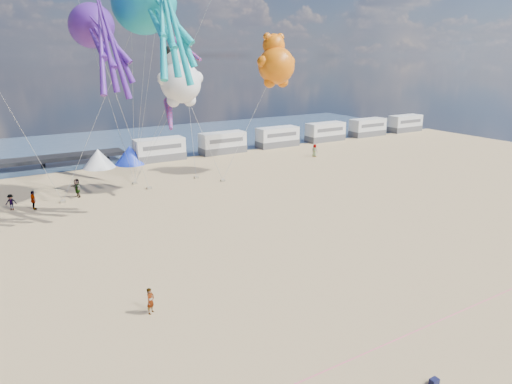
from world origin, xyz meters
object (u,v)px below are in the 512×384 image
sandbag_d (196,177)px  windsock_mid (183,48)px  sandbag_b (149,188)px  motorhome_3 (325,132)px  motorhome_0 (159,149)px  windsock_right (169,115)px  kite_panda (181,83)px  sandbag_c (223,180)px  kite_octopus_teal (143,3)px  motorhome_5 (405,123)px  beachgoer_2 (11,202)px  motorhome_4 (368,127)px  standing_person (150,301)px  motorhome_2 (277,137)px  kite_teddy_orange (276,66)px  cooler_navy (434,382)px  beachgoer_4 (77,188)px  beachgoer_3 (33,200)px  tent_white (98,158)px  sandbag_e (135,183)px  beachgoer_0 (315,151)px  motorhome_1 (223,143)px  kite_octopus_purple (91,26)px  sandbag_a (63,202)px

sandbag_d → windsock_mid: size_ratio=0.08×
sandbag_b → motorhome_3: bearing=20.2°
motorhome_0 → windsock_right: bearing=-104.5°
kite_panda → sandbag_c: bearing=20.0°
sandbag_c → windsock_mid: bearing=124.5°
sandbag_c → kite_octopus_teal: size_ratio=0.04×
motorhome_0 → motorhome_5: size_ratio=1.00×
beachgoer_2 → kite_octopus_teal: kite_octopus_teal is taller
motorhome_4 → motorhome_5: (9.50, 0.00, 0.00)m
standing_person → sandbag_b: bearing=35.0°
sandbag_b → sandbag_d: (6.10, 1.53, 0.00)m
kite_octopus_teal → windsock_right: bearing=8.9°
motorhome_2 → kite_teddy_orange: (-9.15, -13.23, 10.96)m
cooler_navy → sandbag_b: size_ratio=0.76×
beachgoer_4 → sandbag_b: (7.02, -0.93, -0.83)m
cooler_navy → beachgoer_3: beachgoer_3 is taller
tent_white → sandbag_e: tent_white is taller
motorhome_3 → kite_octopus_teal: bearing=-155.5°
motorhome_3 → beachgoer_3: motorhome_3 is taller
beachgoer_0 → beachgoer_2: size_ratio=1.18×
motorhome_0 → standing_person: bearing=-110.4°
windsock_right → motorhome_5: bearing=34.3°
tent_white → cooler_navy: (3.01, -48.10, -1.05)m
kite_octopus_teal → sandbag_c: bearing=-6.2°
sandbag_d → kite_teddy_orange: 15.72m
sandbag_e → kite_panda: kite_panda is taller
kite_octopus_teal → tent_white: bearing=78.3°
sandbag_b → sandbag_e: same height
sandbag_c → motorhome_5: bearing=17.1°
motorhome_1 → sandbag_d: (-9.14, -11.10, -1.39)m
sandbag_b → beachgoer_3: bearing=-174.2°
beachgoer_0 → sandbag_d: 19.06m
beachgoer_4 → kite_octopus_purple: (1.75, -5.30, 14.98)m
standing_person → beachgoer_2: bearing=65.7°
sandbag_b → windsock_right: bearing=-44.4°
tent_white → kite_octopus_purple: kite_octopus_purple is taller
beachgoer_2 → kite_octopus_purple: bearing=-11.9°
kite_teddy_orange → windsock_right: size_ratio=1.51×
motorhome_4 → sandbag_b: motorhome_4 is taller
sandbag_b → windsock_right: size_ratio=0.11×
motorhome_1 → motorhome_3: same height
sandbag_a → sandbag_b: same height
kite_panda → windsock_mid: windsock_mid is taller
beachgoer_2 → windsock_right: 16.68m
sandbag_e → windsock_right: bearing=-60.0°
motorhome_5 → windsock_right: bearing=-164.1°
standing_person → motorhome_1: bearing=20.8°
standing_person → beachgoer_3: 22.77m
motorhome_2 → beachgoer_4: motorhome_2 is taller
motorhome_3 → kite_octopus_purple: (-39.50, -17.00, 14.42)m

